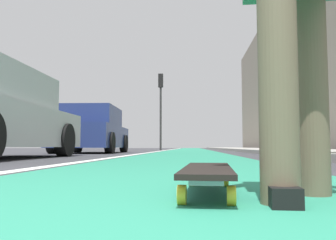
% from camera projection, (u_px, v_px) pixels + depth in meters
% --- Properties ---
extents(ground_plane, '(80.00, 80.00, 0.00)m').
position_uv_depth(ground_plane, '(186.00, 154.00, 10.42)').
color(ground_plane, '#38383D').
extents(bike_lane_paint, '(56.00, 2.29, 0.00)m').
position_uv_depth(bike_lane_paint, '(190.00, 150.00, 24.35)').
color(bike_lane_paint, '#288466').
rests_on(bike_lane_paint, ground).
extents(lane_stripe_white, '(52.00, 0.16, 0.01)m').
position_uv_depth(lane_stripe_white, '(167.00, 150.00, 20.45)').
color(lane_stripe_white, silver).
rests_on(lane_stripe_white, ground).
extents(sidewalk_curb, '(52.00, 3.20, 0.11)m').
position_uv_depth(sidewalk_curb, '(258.00, 150.00, 18.14)').
color(sidewalk_curb, '#9E9B93').
rests_on(sidewalk_curb, ground).
extents(building_facade, '(40.00, 1.20, 10.49)m').
position_uv_depth(building_facade, '(296.00, 66.00, 22.29)').
color(building_facade, gray).
rests_on(building_facade, ground).
extents(skateboard, '(0.85, 0.25, 0.11)m').
position_uv_depth(skateboard, '(208.00, 172.00, 1.54)').
color(skateboard, yellow).
rests_on(skateboard, ground).
extents(parked_car_mid, '(4.06, 1.98, 1.47)m').
position_uv_depth(parked_car_mid, '(92.00, 131.00, 11.56)').
color(parked_car_mid, navy).
rests_on(parked_car_mid, ground).
extents(traffic_light, '(0.33, 0.28, 4.53)m').
position_uv_depth(traffic_light, '(161.00, 98.00, 21.23)').
color(traffic_light, '#2D2D2D').
rests_on(traffic_light, ground).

